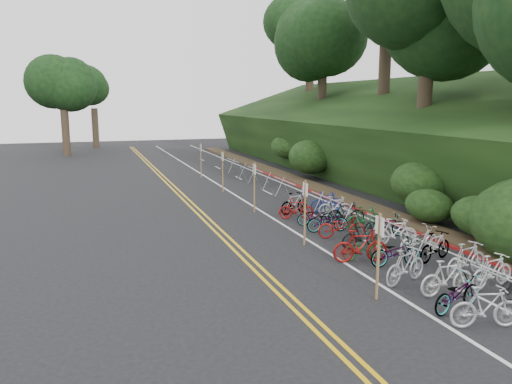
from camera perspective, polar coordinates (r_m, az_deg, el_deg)
ground at (r=14.80m, az=11.49°, el=-11.31°), size 120.00×120.00×0.00m
road_markings at (r=23.86m, az=0.58°, el=-2.76°), size 7.47×80.00×0.01m
red_curb at (r=27.56m, az=9.25°, el=-1.02°), size 0.25×28.00×0.10m
embankment at (r=36.90m, az=14.25°, el=5.60°), size 14.30×48.14×9.11m
tree_cluster at (r=38.18m, az=7.98°, el=18.14°), size 31.69×53.41×17.02m
bike_rack_front at (r=13.88m, az=26.95°, el=-10.19°), size 1.12×2.60×1.12m
bike_racks_rest at (r=27.17m, az=3.27°, el=0.67°), size 1.14×23.00×1.17m
signpost_near at (r=14.07m, az=13.82°, el=-6.51°), size 0.08×0.40×2.45m
signposts_rest at (r=27.23m, az=-2.20°, el=1.92°), size 0.08×18.40×2.50m
bike_front at (r=17.36m, az=11.86°, el=-6.07°), size 0.96×1.98×1.14m
bike_valet at (r=18.84m, az=14.58°, el=-5.12°), size 3.43×14.80×1.10m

